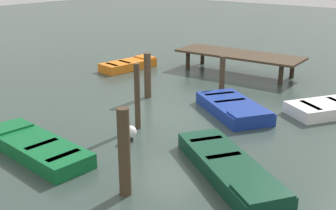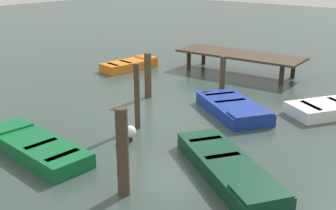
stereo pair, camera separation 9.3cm
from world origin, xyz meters
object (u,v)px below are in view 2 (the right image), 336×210
object	(u,v)px
rowboat_dark_green	(228,168)
marker_buoy	(130,132)
dock_segment	(239,55)
rowboat_green	(36,146)
mooring_piling_far_right	(123,152)
rowboat_orange	(129,65)
rowboat_blue	(233,108)
mooring_piling_mid_right	(148,75)
mooring_piling_near_left	(223,76)
mooring_piling_center	(137,97)

from	to	relation	value
rowboat_dark_green	marker_buoy	xyz separation A→B (m)	(-3.32, 0.03, 0.07)
dock_segment	rowboat_green	bearing A→B (deg)	-92.57
rowboat_dark_green	mooring_piling_far_right	bearing A→B (deg)	-89.19
mooring_piling_far_right	rowboat_orange	bearing A→B (deg)	133.31
rowboat_dark_green	rowboat_green	size ratio (longest dim) A/B	1.06
rowboat_blue	rowboat_green	bearing A→B (deg)	-79.20
rowboat_dark_green	rowboat_orange	bearing A→B (deg)	179.23
rowboat_orange	mooring_piling_mid_right	distance (m)	4.73
rowboat_green	rowboat_orange	bearing A→B (deg)	-56.79
rowboat_green	rowboat_blue	world-z (taller)	same
rowboat_green	mooring_piling_near_left	size ratio (longest dim) A/B	2.43
mooring_piling_center	mooring_piling_near_left	size ratio (longest dim) A/B	1.34
marker_buoy	rowboat_green	bearing A→B (deg)	-122.42
mooring_piling_center	rowboat_orange	bearing A→B (deg)	135.80
rowboat_dark_green	mooring_piling_far_right	distance (m)	2.71
mooring_piling_near_left	mooring_piling_center	bearing A→B (deg)	-92.42
rowboat_dark_green	mooring_piling_near_left	distance (m)	6.68
rowboat_orange	mooring_piling_far_right	bearing A→B (deg)	-129.06
dock_segment	marker_buoy	size ratio (longest dim) A/B	12.49
dock_segment	rowboat_orange	size ratio (longest dim) A/B	2.04
dock_segment	rowboat_dark_green	world-z (taller)	dock_segment
rowboat_orange	mooring_piling_far_right	world-z (taller)	mooring_piling_far_right
rowboat_orange	mooring_piling_mid_right	world-z (taller)	mooring_piling_mid_right
mooring_piling_far_right	mooring_piling_center	size ratio (longest dim) A/B	0.98
mooring_piling_far_right	marker_buoy	xyz separation A→B (m)	(-1.93, 2.21, -0.74)
rowboat_orange	rowboat_green	world-z (taller)	same
mooring_piling_mid_right	marker_buoy	world-z (taller)	mooring_piling_mid_right
rowboat_orange	mooring_piling_mid_right	bearing A→B (deg)	-119.56
mooring_piling_near_left	rowboat_blue	bearing A→B (deg)	-47.79
rowboat_dark_green	mooring_piling_center	size ratio (longest dim) A/B	1.91
mooring_piling_far_right	mooring_piling_near_left	world-z (taller)	mooring_piling_far_right
mooring_piling_mid_right	marker_buoy	size ratio (longest dim) A/B	3.60
dock_segment	mooring_piling_mid_right	xyz separation A→B (m)	(-0.87, -5.45, 0.01)
rowboat_green	mooring_piling_center	bearing A→B (deg)	-101.59
dock_segment	mooring_piling_far_right	bearing A→B (deg)	-75.95
rowboat_dark_green	mooring_piling_center	distance (m)	4.04
rowboat_green	mooring_piling_mid_right	world-z (taller)	mooring_piling_mid_right
dock_segment	rowboat_blue	world-z (taller)	dock_segment
mooring_piling_mid_right	mooring_piling_near_left	distance (m)	2.90
rowboat_green	mooring_piling_near_left	world-z (taller)	mooring_piling_near_left
rowboat_green	mooring_piling_far_right	bearing A→B (deg)	-175.42
mooring_piling_far_right	rowboat_green	bearing A→B (deg)	-179.78
mooring_piling_far_right	mooring_piling_mid_right	distance (m)	7.19
mooring_piling_mid_right	marker_buoy	xyz separation A→B (m)	(2.40, -3.51, -0.58)
dock_segment	mooring_piling_far_right	world-z (taller)	mooring_piling_far_right
rowboat_blue	marker_buoy	size ratio (longest dim) A/B	7.14
dock_segment	rowboat_blue	bearing A→B (deg)	-65.25
dock_segment	mooring_piling_near_left	size ratio (longest dim) A/B	3.86
mooring_piling_near_left	mooring_piling_far_right	bearing A→B (deg)	-73.75
rowboat_dark_green	mooring_piling_center	bearing A→B (deg)	-160.19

